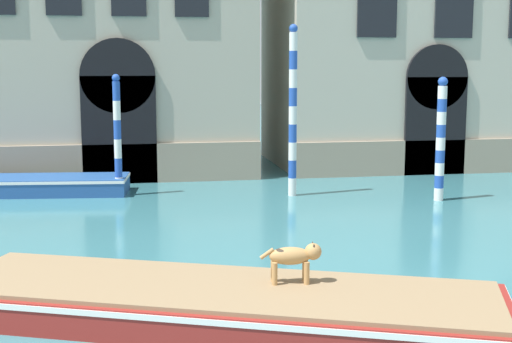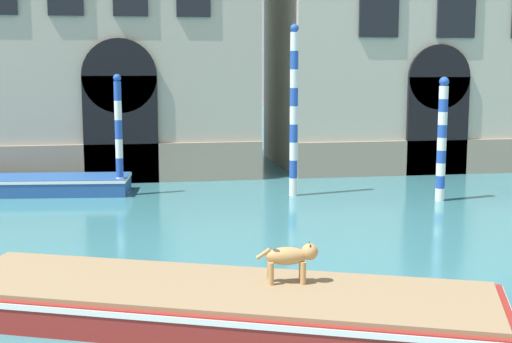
{
  "view_description": "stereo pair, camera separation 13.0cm",
  "coord_description": "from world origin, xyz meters",
  "views": [
    {
      "loc": [
        0.38,
        -3.76,
        3.64
      ],
      "look_at": [
        3.22,
        12.12,
        1.2
      ],
      "focal_mm": 50.0,
      "sensor_mm": 36.0,
      "label": 1
    },
    {
      "loc": [
        0.51,
        -3.78,
        3.64
      ],
      "look_at": [
        3.22,
        12.12,
        1.2
      ],
      "focal_mm": 50.0,
      "sensor_mm": 36.0,
      "label": 2
    }
  ],
  "objects": [
    {
      "name": "dog_on_deck",
      "position": [
        2.67,
        5.89,
        0.91
      ],
      "size": [
        0.89,
        0.32,
        0.59
      ],
      "rotation": [
        0.0,
        0.0,
        -0.11
      ],
      "color": "tan",
      "rests_on": "boat_foreground"
    },
    {
      "name": "mooring_pole_0",
      "position": [
        0.06,
        16.14,
        1.7
      ],
      "size": [
        0.21,
        0.21,
        3.37
      ],
      "color": "white",
      "rests_on": "ground_plane"
    },
    {
      "name": "boat_foreground",
      "position": [
        1.58,
        5.93,
        0.28
      ],
      "size": [
        8.31,
        5.12,
        0.53
      ],
      "rotation": [
        0.0,
        0.0,
        -0.38
      ],
      "color": "maroon",
      "rests_on": "ground_plane"
    },
    {
      "name": "mooring_pole_4",
      "position": [
        8.55,
        13.94,
        1.67
      ],
      "size": [
        0.26,
        0.26,
        3.31
      ],
      "color": "white",
      "rests_on": "ground_plane"
    },
    {
      "name": "mooring_pole_2",
      "position": [
        4.82,
        15.33,
        2.37
      ],
      "size": [
        0.23,
        0.23,
        4.71
      ],
      "color": "white",
      "rests_on": "ground_plane"
    },
    {
      "name": "boat_moored_near_palazzo",
      "position": [
        -2.32,
        16.86,
        0.26
      ],
      "size": [
        5.4,
        2.13,
        0.49
      ],
      "rotation": [
        0.0,
        0.0,
        -0.11
      ],
      "color": "#234C8C",
      "rests_on": "ground_plane"
    }
  ]
}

